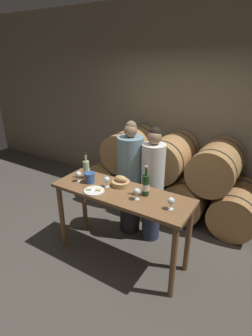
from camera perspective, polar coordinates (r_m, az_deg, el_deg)
The scene contains 15 objects.
ground_plane at distance 3.54m, azimuth -1.01°, elevation -18.66°, with size 10.00×10.00×0.00m, color #4C473F.
stone_wall_back at distance 4.50m, azimuth 13.02°, elevation 12.90°, with size 10.00×0.12×3.20m.
barrel_stack at distance 4.29m, azimuth 9.26°, elevation -1.68°, with size 2.82×0.89×1.25m.
tasting_table at distance 3.07m, azimuth -1.12°, elevation -7.65°, with size 1.65×0.56×0.94m.
person_left at distance 3.57m, azimuth 0.92°, elevation -2.42°, with size 0.35×0.35×1.62m.
person_right at distance 3.43m, azimuth 5.76°, elevation -3.78°, with size 0.30×0.30×1.58m.
wine_bottle_red at distance 2.87m, azimuth 4.31°, elevation -3.76°, with size 0.08×0.08×0.35m.
wine_bottle_white at distance 3.30m, azimuth -8.62°, elevation -0.32°, with size 0.08×0.08×0.34m.
blue_crock at distance 3.20m, azimuth -7.96°, elevation -2.01°, with size 0.13×0.13×0.13m.
bread_basket at distance 3.10m, azimuth -1.13°, elevation -3.05°, with size 0.22×0.22×0.13m.
cheese_plate at distance 3.01m, azimuth -6.97°, elevation -4.91°, with size 0.23×0.23×0.04m.
wine_glass_far_left at distance 3.24m, azimuth -10.32°, elevation -1.40°, with size 0.07×0.07×0.13m.
wine_glass_left at distance 3.06m, azimuth -4.24°, elevation -2.59°, with size 0.07×0.07×0.13m.
wine_glass_center at distance 2.80m, azimuth 2.36°, elevation -5.19°, with size 0.07×0.07×0.13m.
wine_glass_right at distance 2.66m, azimuth 9.79°, elevation -7.14°, with size 0.07×0.07×0.13m.
Camera 1 is at (1.44, -2.20, 2.37)m, focal length 28.00 mm.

